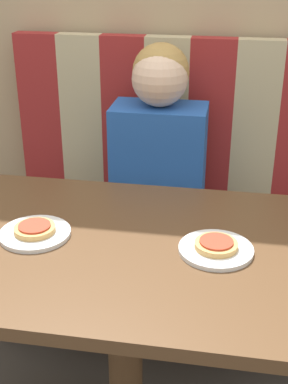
% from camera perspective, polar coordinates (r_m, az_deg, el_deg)
% --- Properties ---
extents(booth_seat, '(1.21, 0.48, 0.47)m').
position_cam_1_polar(booth_seat, '(2.22, 1.43, -8.64)').
color(booth_seat, '#382319').
rests_on(booth_seat, ground_plane).
extents(booth_backrest, '(1.21, 0.06, 0.68)m').
position_cam_1_polar(booth_backrest, '(2.15, 2.43, 7.32)').
color(booth_backrest, maroon).
rests_on(booth_backrest, booth_seat).
extents(dining_table, '(1.04, 0.74, 0.76)m').
position_cam_1_polar(dining_table, '(1.46, -2.17, -8.76)').
color(dining_table, brown).
rests_on(dining_table, ground_plane).
extents(person, '(0.34, 0.22, 0.69)m').
position_cam_1_polar(person, '(1.95, 1.63, 5.75)').
color(person, '#2356B2').
rests_on(person, booth_seat).
extents(plate_left, '(0.19, 0.19, 0.01)m').
position_cam_1_polar(plate_left, '(1.47, -11.47, -4.26)').
color(plate_left, white).
rests_on(plate_left, dining_table).
extents(plate_right, '(0.19, 0.19, 0.01)m').
position_cam_1_polar(plate_right, '(1.38, 7.69, -6.00)').
color(plate_right, white).
rests_on(plate_right, dining_table).
extents(pizza_left, '(0.11, 0.11, 0.02)m').
position_cam_1_polar(pizza_left, '(1.46, -11.52, -3.74)').
color(pizza_left, tan).
rests_on(pizza_left, plate_left).
extents(pizza_right, '(0.11, 0.11, 0.02)m').
position_cam_1_polar(pizza_right, '(1.37, 7.72, -5.46)').
color(pizza_right, tan).
rests_on(pizza_right, plate_right).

